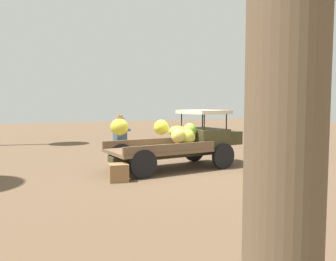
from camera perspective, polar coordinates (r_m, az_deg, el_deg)
The scene contains 4 objects.
ground_plane at distance 10.48m, azimuth 2.30°, elevation -6.67°, with size 60.00×60.00×0.00m, color brown.
truck at distance 10.69m, azimuth 2.65°, elevation -1.55°, with size 4.53×1.91×1.84m.
farmer at distance 11.06m, azimuth -8.14°, elevation -1.12°, with size 0.54×0.50×1.68m.
wooden_crate at distance 8.95m, azimuth -8.45°, elevation -7.12°, with size 0.50×0.44×0.47m, color olive.
Camera 1 is at (-5.11, -8.92, 2.02)m, focal length 35.75 mm.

